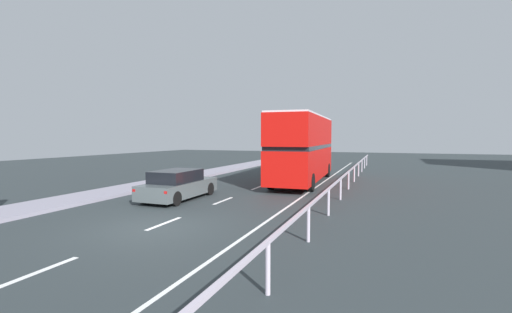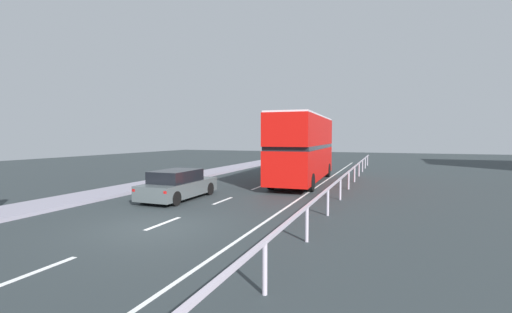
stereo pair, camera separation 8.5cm
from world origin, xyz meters
name	(u,v)px [view 1 (the left image)]	position (x,y,z in m)	size (l,w,h in m)	color
ground_plane	(155,229)	(0.00, 0.00, -0.05)	(75.52, 120.00, 0.10)	#2A3234
near_sidewalk_kerb	(20,210)	(-6.47, 0.00, 0.07)	(2.46, 80.00, 0.14)	gray
lane_paint_markings	(286,192)	(2.05, 8.39, 0.00)	(3.33, 46.00, 0.01)	silver
bridge_side_railing	(345,178)	(5.06, 9.00, 0.85)	(0.10, 42.00, 1.05)	#B8ADBF
double_decker_bus_red	(303,147)	(1.97, 12.70, 2.32)	(2.91, 10.41, 4.34)	red
hatchback_car_near	(178,185)	(-2.20, 4.64, 0.67)	(1.87, 4.41, 1.40)	#4A5356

